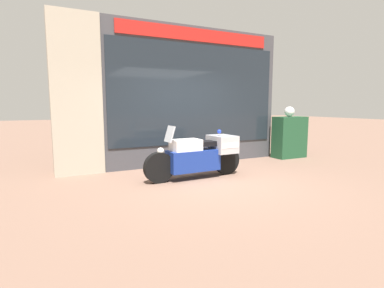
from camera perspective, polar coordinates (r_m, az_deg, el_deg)
The scene contains 6 objects.
ground_plane at distance 6.30m, azimuth 4.62°, elevation -6.96°, with size 60.00×60.00×0.00m, color #7A5B4C.
shop_building at distance 7.71m, azimuth -6.01°, elevation 9.06°, with size 6.01×0.55×3.56m.
window_display at distance 8.18m, azimuth 0.08°, elevation -0.43°, with size 4.49×0.30×1.83m.
paramedic_motorcycle at distance 6.46m, azimuth 1.64°, elevation -1.93°, with size 2.28×0.66×1.15m.
utility_cabinet at distance 9.39m, azimuth 18.07°, elevation 1.25°, with size 0.98×0.49×1.22m, color #1E4C2D.
white_helmet at distance 9.40m, azimuth 18.06°, elevation 5.89°, with size 0.30×0.30×0.30m, color white.
Camera 1 is at (-3.17, -5.22, 1.57)m, focal length 28.00 mm.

